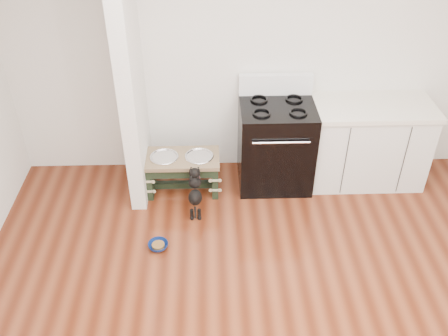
# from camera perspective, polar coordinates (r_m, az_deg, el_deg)

# --- Properties ---
(room_shell) EXTENTS (5.00, 5.00, 5.00)m
(room_shell) POSITION_cam_1_polar(r_m,az_deg,el_deg) (2.84, 7.27, -1.88)
(room_shell) COLOR silver
(room_shell) RESTS_ON ground
(partition_wall) EXTENTS (0.15, 0.80, 2.70)m
(partition_wall) POSITION_cam_1_polar(r_m,az_deg,el_deg) (4.81, -10.74, 10.81)
(partition_wall) COLOR silver
(partition_wall) RESTS_ON ground
(oven_range) EXTENTS (0.76, 0.69, 1.14)m
(oven_range) POSITION_cam_1_polar(r_m,az_deg,el_deg) (5.27, 5.91, 2.79)
(oven_range) COLOR black
(oven_range) RESTS_ON ground
(cabinet_run) EXTENTS (1.24, 0.64, 0.91)m
(cabinet_run) POSITION_cam_1_polar(r_m,az_deg,el_deg) (5.51, 16.03, 2.76)
(cabinet_run) COLOR silver
(cabinet_run) RESTS_ON ground
(dog_feeder) EXTENTS (0.77, 0.41, 0.44)m
(dog_feeder) POSITION_cam_1_polar(r_m,az_deg,el_deg) (5.22, -4.80, 0.13)
(dog_feeder) COLOR black
(dog_feeder) RESTS_ON ground
(puppy) EXTENTS (0.14, 0.40, 0.47)m
(puppy) POSITION_cam_1_polar(r_m,az_deg,el_deg) (4.95, -3.33, -2.67)
(puppy) COLOR black
(puppy) RESTS_ON ground
(floor_bowl) EXTENTS (0.20, 0.20, 0.06)m
(floor_bowl) POSITION_cam_1_polar(r_m,az_deg,el_deg) (4.75, -7.53, -8.78)
(floor_bowl) COLOR navy
(floor_bowl) RESTS_ON ground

